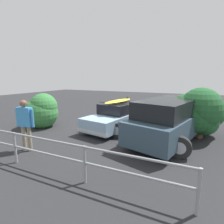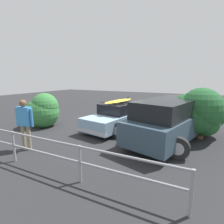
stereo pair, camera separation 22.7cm
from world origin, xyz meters
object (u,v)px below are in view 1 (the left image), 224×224
sedan_car (118,116)px  person_bystander (25,121)px  bush_near_right (197,112)px  suv_car (170,119)px  bush_near_left (42,111)px

sedan_car → person_bystander: 4.38m
person_bystander → bush_near_right: size_ratio=0.76×
sedan_car → bush_near_right: 3.68m
suv_car → person_bystander: size_ratio=2.72×
bush_near_right → person_bystander: bearing=37.6°
person_bystander → bush_near_left: (1.96, -2.51, -0.27)m
person_bystander → suv_car: bearing=-143.2°
bush_near_left → bush_near_right: 7.52m
suv_car → person_bystander: bearing=36.8°
suv_car → sedan_car: bearing=-14.8°
bush_near_right → bush_near_left: bearing=12.5°
sedan_car → suv_car: size_ratio=0.85×
sedan_car → suv_car: bearing=165.2°
sedan_car → bush_near_left: bearing=21.8°
sedan_car → suv_car: (-2.66, 0.70, 0.27)m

